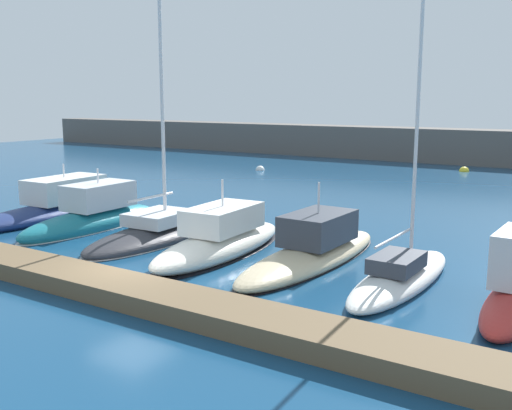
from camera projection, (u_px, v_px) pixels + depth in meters
The scene contains 11 objects.
ground_plane at pixel (131, 282), 19.73m from camera, with size 120.00×120.00×0.00m, color navy.
dock_pier at pixel (101, 284), 18.61m from camera, with size 29.16×1.86×0.57m, color brown.
breakwater_seawall at pixel (465, 147), 54.85m from camera, with size 108.00×3.58×3.19m, color #5B5651.
motorboat_navy_nearest at pixel (54, 206), 30.38m from camera, with size 3.14×9.89×2.95m.
motorboat_teal_second at pixel (94, 216), 27.96m from camera, with size 2.53×8.29×3.16m.
sailboat_charcoal_third at pixel (162, 231), 26.02m from camera, with size 3.33×9.36×14.28m.
motorboat_ivory_fourth at pixel (221, 240), 23.27m from camera, with size 2.92×8.45×3.13m.
motorboat_sand_fifth at pixel (313, 250), 22.19m from camera, with size 2.51×9.59×3.25m.
sailboat_white_sixth at pixel (401, 273), 19.44m from camera, with size 1.91×7.64×15.15m.
mooring_buoy_white at pixel (260, 170), 50.22m from camera, with size 0.76×0.76×0.76m, color white.
mooring_buoy_yellow at pixel (464, 171), 49.39m from camera, with size 0.80×0.80×0.80m, color yellow.
Camera 1 is at (13.84, -13.61, 6.05)m, focal length 41.70 mm.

